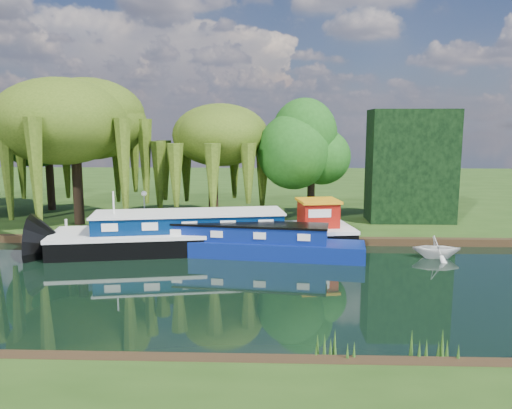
{
  "coord_description": "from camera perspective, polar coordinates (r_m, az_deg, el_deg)",
  "views": [
    {
      "loc": [
        9.17,
        -22.16,
        7.3
      ],
      "look_at": [
        8.14,
        6.29,
        2.8
      ],
      "focal_mm": 35.0,
      "sensor_mm": 36.0,
      "label": 1
    }
  ],
  "objects": [
    {
      "name": "ground",
      "position": [
        25.06,
        -19.71,
        -8.49
      ],
      "size": [
        120.0,
        120.0,
        0.0
      ],
      "primitive_type": "plane",
      "color": "black"
    },
    {
      "name": "far_bank",
      "position": [
        57.34,
        -7.15,
        1.83
      ],
      "size": [
        120.0,
        52.0,
        0.45
      ],
      "primitive_type": "cube",
      "color": "#1D380F",
      "rests_on": "ground"
    },
    {
      "name": "dutch_barge",
      "position": [
        29.92,
        -5.44,
        -3.36
      ],
      "size": [
        18.12,
        6.98,
        3.74
      ],
      "rotation": [
        0.0,
        0.0,
        0.17
      ],
      "color": "black",
      "rests_on": "ground"
    },
    {
      "name": "narrowboat",
      "position": [
        28.42,
        -1.7,
        -4.41
      ],
      "size": [
        13.96,
        4.11,
        2.01
      ],
      "rotation": [
        0.0,
        0.0,
        -0.13
      ],
      "color": "navy",
      "rests_on": "ground"
    },
    {
      "name": "white_cruiser",
      "position": [
        29.77,
        19.87,
        -5.76
      ],
      "size": [
        2.7,
        2.37,
        1.36
      ],
      "primitive_type": "imported",
      "rotation": [
        0.0,
        0.0,
        1.52
      ],
      "color": "silver",
      "rests_on": "ground"
    },
    {
      "name": "willow_left",
      "position": [
        36.75,
        -20.06,
        8.66
      ],
      "size": [
        8.03,
        8.03,
        9.62
      ],
      "color": "black",
      "rests_on": "far_bank"
    },
    {
      "name": "willow_right",
      "position": [
        35.52,
        -4.97,
        6.81
      ],
      "size": [
        6.21,
        6.21,
        7.57
      ],
      "color": "black",
      "rests_on": "far_bank"
    },
    {
      "name": "tree_far_mid",
      "position": [
        44.02,
        -22.76,
        7.48
      ],
      "size": [
        5.52,
        5.52,
        9.04
      ],
      "color": "black",
      "rests_on": "far_bank"
    },
    {
      "name": "tree_far_right",
      "position": [
        35.05,
        6.39,
        6.16
      ],
      "size": [
        4.57,
        4.57,
        7.48
      ],
      "color": "black",
      "rests_on": "far_bank"
    },
    {
      "name": "conifer_hedge",
      "position": [
        37.58,
        17.28,
        4.23
      ],
      "size": [
        6.0,
        3.0,
        8.0
      ],
      "primitive_type": "cube",
      "color": "black",
      "rests_on": "far_bank"
    },
    {
      "name": "lamppost",
      "position": [
        34.14,
        -12.66,
        0.55
      ],
      "size": [
        0.36,
        0.36,
        2.56
      ],
      "color": "silver",
      "rests_on": "far_bank"
    },
    {
      "name": "mooring_posts",
      "position": [
        32.67,
        -15.2,
        -2.54
      ],
      "size": [
        19.16,
        0.16,
        1.0
      ],
      "color": "silver",
      "rests_on": "far_bank"
    },
    {
      "name": "reeds_near",
      "position": [
        16.23,
        -6.48,
        -15.65
      ],
      "size": [
        33.7,
        1.5,
        1.1
      ],
      "color": "#224C14",
      "rests_on": "ground"
    }
  ]
}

